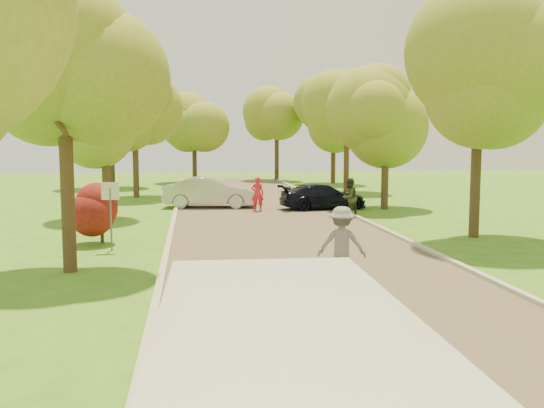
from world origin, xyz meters
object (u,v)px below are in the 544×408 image
skateboarder (342,244)px  person_olive (349,198)px  street_sign (110,202)px  longboard (341,281)px  silver_sedan (210,192)px  dark_sedan (323,197)px  person_striped (258,194)px

skateboarder → person_olive: (3.50, 12.52, -0.13)m
street_sign → longboard: size_ratio=2.27×
silver_sedan → person_olive: (6.10, -4.78, 0.10)m
street_sign → silver_sedan: size_ratio=0.45×
street_sign → dark_sedan: street_sign is taller
street_sign → person_olive: 11.95m
person_olive → street_sign: bearing=-1.7°
dark_sedan → skateboarder: skateboarder is taller
person_striped → person_olive: bearing=154.4°
dark_sedan → longboard: dark_sedan is taller
silver_sedan → dark_sedan: 5.81m
street_sign → longboard: (6.10, -5.43, -1.46)m
silver_sedan → skateboarder: bearing=-163.5°
street_sign → skateboarder: bearing=-41.7°
street_sign → person_olive: size_ratio=1.22×
dark_sedan → person_olive: person_olive is taller
longboard → person_striped: bearing=-73.5°
dark_sedan → street_sign: bearing=132.3°
longboard → dark_sedan: bearing=-85.6°
silver_sedan → person_olive: bearing=-120.1°
longboard → person_striped: person_striped is taller
longboard → person_olive: (3.50, 12.52, 0.79)m
skateboarder → person_striped: (-0.36, 15.38, -0.18)m
dark_sedan → longboard: 16.05m
silver_sedan → longboard: 17.51m
silver_sedan → dark_sedan: silver_sedan is taller
dark_sedan → person_olive: size_ratio=2.46×
street_sign → person_olive: street_sign is taller
skateboarder → dark_sedan: bearing=-85.6°
silver_sedan → dark_sedan: size_ratio=1.09×
street_sign → person_striped: street_sign is taller
longboard → person_striped: 15.40m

